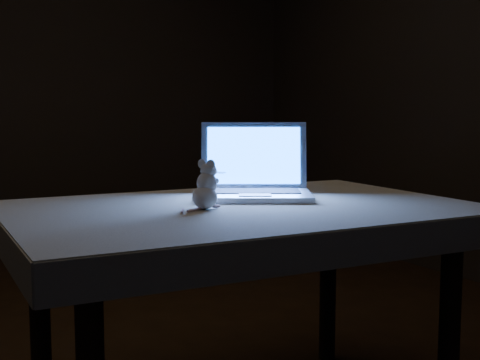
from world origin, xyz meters
TOP-DOWN VIEW (x-y plane):
  - back_wall at (0.00, 2.50)m, footprint 4.50×0.04m
  - table at (0.19, -0.52)m, footprint 1.35×0.90m
  - tablecloth at (0.13, -0.50)m, footprint 1.61×1.29m
  - laptop at (0.31, -0.40)m, footprint 0.49×0.47m
  - plush_mouse at (0.06, -0.53)m, footprint 0.15×0.15m

SIDE VIEW (x-z plane):
  - table at x=0.19m, z-range 0.00..0.70m
  - tablecloth at x=0.13m, z-range 0.62..0.71m
  - plush_mouse at x=0.06m, z-range 0.71..0.86m
  - laptop at x=0.31m, z-range 0.71..0.97m
  - back_wall at x=0.00m, z-range 0.00..2.60m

